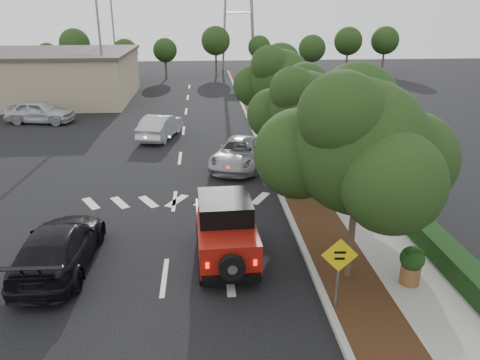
{
  "coord_description": "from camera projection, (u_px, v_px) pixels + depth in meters",
  "views": [
    {
      "loc": [
        1.32,
        -12.55,
        7.85
      ],
      "look_at": [
        2.57,
        3.0,
        2.0
      ],
      "focal_mm": 35.0,
      "sensor_mm": 36.0,
      "label": 1
    }
  ],
  "objects": [
    {
      "name": "street_tree_far",
      "position": [
        278.0,
        150.0,
        26.92
      ],
      "size": [
        3.4,
        3.4,
        5.62
      ],
      "primitive_type": null,
      "color": "black",
      "rests_on": "ground"
    },
    {
      "name": "street_tree_mid",
      "position": [
        301.0,
        193.0,
        20.86
      ],
      "size": [
        3.2,
        3.2,
        5.32
      ],
      "primitive_type": null,
      "color": "black",
      "rests_on": "ground"
    },
    {
      "name": "ground",
      "position": [
        165.0,
        277.0,
        14.37
      ],
      "size": [
        120.0,
        120.0,
        0.0
      ],
      "primitive_type": "plane",
      "color": "black",
      "rests_on": "ground"
    },
    {
      "name": "silver_sedan_oncoming",
      "position": [
        160.0,
        126.0,
        29.22
      ],
      "size": [
        2.68,
        4.76,
        1.48
      ],
      "primitive_type": "imported",
      "rotation": [
        0.0,
        0.0,
        2.88
      ],
      "color": "#ACAEB4",
      "rests_on": "ground"
    },
    {
      "name": "commercial_building",
      "position": [
        1.0,
        77.0,
        40.47
      ],
      "size": [
        22.0,
        12.0,
        4.0
      ],
      "primitive_type": "cube",
      "color": "#9D8D6C",
      "rests_on": "ground"
    },
    {
      "name": "light_pole_b",
      "position": [
        118.0,
        85.0,
        49.27
      ],
      "size": [
        2.0,
        0.22,
        9.0
      ],
      "primitive_type": null,
      "color": "slate",
      "rests_on": "ground"
    },
    {
      "name": "speed_hump_sign",
      "position": [
        339.0,
        264.0,
        12.36
      ],
      "size": [
        0.97,
        0.11,
        2.08
      ],
      "rotation": [
        0.0,
        0.0,
        -0.07
      ],
      "color": "slate",
      "rests_on": "ground"
    },
    {
      "name": "planting_strip",
      "position": [
        281.0,
        155.0,
        25.97
      ],
      "size": [
        1.8,
        70.0,
        0.12
      ],
      "primitive_type": "cube",
      "color": "black",
      "rests_on": "ground"
    },
    {
      "name": "red_jeep",
      "position": [
        225.0,
        228.0,
        15.15
      ],
      "size": [
        1.95,
        4.14,
        2.09
      ],
      "rotation": [
        0.0,
        0.0,
        0.03
      ],
      "color": "black",
      "rests_on": "ground"
    },
    {
      "name": "transmission_tower",
      "position": [
        238.0,
        71.0,
        59.62
      ],
      "size": [
        7.0,
        4.0,
        28.0
      ],
      "primitive_type": null,
      "color": "slate",
      "rests_on": "ground"
    },
    {
      "name": "terracotta_planter",
      "position": [
        412.0,
        262.0,
        13.61
      ],
      "size": [
        0.72,
        0.72,
        1.25
      ],
      "rotation": [
        0.0,
        0.0,
        -0.09
      ],
      "color": "brown",
      "rests_on": "ground"
    },
    {
      "name": "parked_suv",
      "position": [
        40.0,
        112.0,
        32.97
      ],
      "size": [
        4.98,
        2.71,
        1.61
      ],
      "primitive_type": "imported",
      "rotation": [
        0.0,
        0.0,
        1.39
      ],
      "color": "#B7B9C0",
      "rests_on": "ground"
    },
    {
      "name": "curb",
      "position": [
        263.0,
        155.0,
        25.89
      ],
      "size": [
        0.2,
        70.0,
        0.15
      ],
      "primitive_type": "cube",
      "color": "#9E9B93",
      "rests_on": "ground"
    },
    {
      "name": "black_suv_oncoming",
      "position": [
        59.0,
        247.0,
        14.69
      ],
      "size": [
        2.15,
        5.09,
        1.47
      ],
      "primitive_type": "imported",
      "rotation": [
        0.0,
        0.0,
        3.12
      ],
      "color": "black",
      "rests_on": "ground"
    },
    {
      "name": "street_tree_near",
      "position": [
        347.0,
        278.0,
        14.32
      ],
      "size": [
        3.8,
        3.8,
        5.92
      ],
      "primitive_type": null,
      "color": "black",
      "rests_on": "ground"
    },
    {
      "name": "light_pole_a",
      "position": [
        107.0,
        108.0,
        38.15
      ],
      "size": [
        2.0,
        0.22,
        9.0
      ],
      "primitive_type": null,
      "color": "slate",
      "rests_on": "ground"
    },
    {
      "name": "hedge",
      "position": [
        340.0,
        147.0,
        26.1
      ],
      "size": [
        0.8,
        70.0,
        0.8
      ],
      "primitive_type": "cube",
      "color": "black",
      "rests_on": "ground"
    },
    {
      "name": "silver_suv_ahead",
      "position": [
        241.0,
        153.0,
        24.07
      ],
      "size": [
        3.91,
        5.59,
        1.42
      ],
      "primitive_type": "imported",
      "rotation": [
        0.0,
        0.0,
        -0.34
      ],
      "color": "#929499",
      "rests_on": "ground"
    },
    {
      "name": "sidewalk",
      "position": [
        315.0,
        154.0,
        26.11
      ],
      "size": [
        2.0,
        70.0,
        0.12
      ],
      "primitive_type": "cube",
      "color": "gray",
      "rests_on": "ground"
    }
  ]
}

